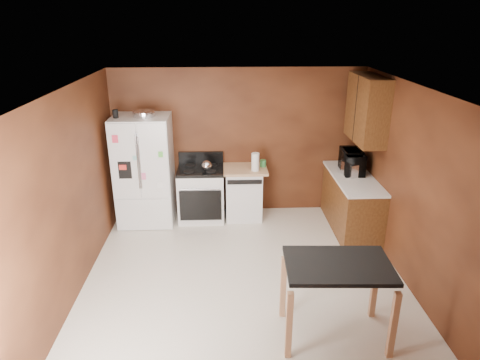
{
  "coord_description": "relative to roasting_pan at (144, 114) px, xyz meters",
  "views": [
    {
      "loc": [
        -0.26,
        -4.77,
        3.28
      ],
      "look_at": [
        -0.03,
        0.85,
        1.1
      ],
      "focal_mm": 32.0,
      "sensor_mm": 36.0,
      "label": 1
    }
  ],
  "objects": [
    {
      "name": "microwave",
      "position": [
        3.3,
        -0.18,
        -0.78
      ],
      "size": [
        0.42,
        0.6,
        0.32
      ],
      "primitive_type": "imported",
      "rotation": [
        0.0,
        0.0,
        1.53
      ],
      "color": "black",
      "rests_on": "right_cabinets"
    },
    {
      "name": "wall_front",
      "position": [
        1.48,
        -4.11,
        -0.59
      ],
      "size": [
        4.2,
        0.0,
        4.2
      ],
      "primitive_type": "plane",
      "rotation": [
        -1.57,
        0.0,
        0.0
      ],
      "color": "brown",
      "rests_on": "ground"
    },
    {
      "name": "island",
      "position": [
        2.39,
        -2.9,
        -1.09
      ],
      "size": [
        1.13,
        0.77,
        0.91
      ],
      "color": "black",
      "rests_on": "ground"
    },
    {
      "name": "green_canister",
      "position": [
        1.89,
        0.15,
        -0.9
      ],
      "size": [
        0.14,
        0.14,
        0.11
      ],
      "primitive_type": "cylinder",
      "rotation": [
        0.0,
        0.0,
        0.42
      ],
      "color": "green",
      "rests_on": "dishwasher"
    },
    {
      "name": "floor",
      "position": [
        1.48,
        -1.86,
        -1.84
      ],
      "size": [
        4.5,
        4.5,
        0.0
      ],
      "primitive_type": "plane",
      "color": "silver",
      "rests_on": "ground"
    },
    {
      "name": "wall_right",
      "position": [
        3.58,
        -1.86,
        -0.59
      ],
      "size": [
        0.0,
        4.5,
        4.5
      ],
      "primitive_type": "plane",
      "rotation": [
        1.57,
        0.0,
        -1.57
      ],
      "color": "brown",
      "rests_on": "ground"
    },
    {
      "name": "right_cabinets",
      "position": [
        3.32,
        -0.38,
        -0.94
      ],
      "size": [
        0.63,
        1.58,
        2.45
      ],
      "color": "brown",
      "rests_on": "ground"
    },
    {
      "name": "ceiling",
      "position": [
        1.48,
        -1.86,
        0.66
      ],
      "size": [
        4.5,
        4.5,
        0.0
      ],
      "primitive_type": "plane",
      "rotation": [
        3.14,
        0.0,
        0.0
      ],
      "color": "white",
      "rests_on": "ground"
    },
    {
      "name": "wall_back",
      "position": [
        1.48,
        0.39,
        -0.59
      ],
      "size": [
        4.2,
        0.0,
        4.2
      ],
      "primitive_type": "plane",
      "rotation": [
        1.57,
        0.0,
        0.0
      ],
      "color": "brown",
      "rests_on": "ground"
    },
    {
      "name": "dishwasher",
      "position": [
        1.56,
        0.09,
        -1.39
      ],
      "size": [
        0.78,
        0.63,
        0.89
      ],
      "color": "white",
      "rests_on": "ground"
    },
    {
      "name": "paper_towel",
      "position": [
        1.75,
        -0.04,
        -0.81
      ],
      "size": [
        0.16,
        0.16,
        0.3
      ],
      "primitive_type": "cylinder",
      "rotation": [
        0.0,
        0.0,
        -0.36
      ],
      "color": "white",
      "rests_on": "dishwasher"
    },
    {
      "name": "roasting_pan",
      "position": [
        0.0,
        0.0,
        0.0
      ],
      "size": [
        0.35,
        0.35,
        0.09
      ],
      "primitive_type": "cylinder",
      "color": "silver",
      "rests_on": "refrigerator"
    },
    {
      "name": "toaster",
      "position": [
        3.24,
        -0.35,
        -0.84
      ],
      "size": [
        0.26,
        0.33,
        0.21
      ],
      "primitive_type": "cube",
      "rotation": [
        0.0,
        0.0,
        0.34
      ],
      "color": "silver",
      "rests_on": "right_cabinets"
    },
    {
      "name": "refrigerator",
      "position": [
        -0.07,
        0.01,
        -0.94
      ],
      "size": [
        0.9,
        0.8,
        1.8
      ],
      "color": "white",
      "rests_on": "ground"
    },
    {
      "name": "wall_left",
      "position": [
        -0.62,
        -1.86,
        -0.59
      ],
      "size": [
        0.0,
        4.5,
        4.5
      ],
      "primitive_type": "plane",
      "rotation": [
        1.57,
        0.0,
        1.57
      ],
      "color": "brown",
      "rests_on": "ground"
    },
    {
      "name": "pen_cup",
      "position": [
        -0.42,
        -0.09,
        0.02
      ],
      "size": [
        0.09,
        0.09,
        0.13
      ],
      "primitive_type": "cylinder",
      "color": "black",
      "rests_on": "refrigerator"
    },
    {
      "name": "kettle",
      "position": [
        0.95,
        -0.04,
        -0.86
      ],
      "size": [
        0.17,
        0.17,
        0.17
      ],
      "primitive_type": "sphere",
      "color": "silver",
      "rests_on": "gas_range"
    },
    {
      "name": "gas_range",
      "position": [
        0.84,
        0.07,
        -1.38
      ],
      "size": [
        0.76,
        0.68,
        1.1
      ],
      "color": "white",
      "rests_on": "ground"
    }
  ]
}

